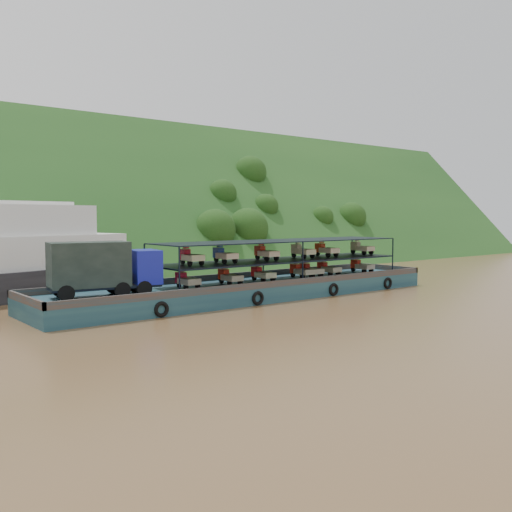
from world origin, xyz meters
TOP-DOWN VIEW (x-y plane):
  - ground at (0.00, 0.00)m, footprint 160.00×160.00m
  - hillside at (0.00, 36.00)m, footprint 140.00×39.60m
  - cargo_barge at (-5.26, 1.40)m, footprint 35.00×7.18m

SIDE VIEW (x-z plane):
  - ground at x=0.00m, z-range 0.00..0.00m
  - hillside at x=0.00m, z-range -19.80..19.80m
  - cargo_barge at x=-5.26m, z-range -1.22..3.65m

